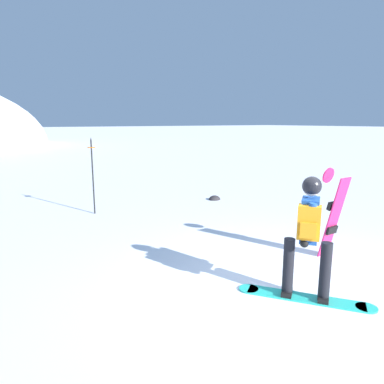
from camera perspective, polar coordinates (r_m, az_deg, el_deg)
name	(u,v)px	position (r m, az deg, el deg)	size (l,w,h in m)	color
ground_plane	(295,287)	(5.72, 16.11, -14.24)	(300.00, 300.00, 0.00)	white
snowboarder_main	(308,236)	(5.04, 18.02, -6.67)	(1.20, 1.54, 1.71)	#23B7A3
spare_snowboard	(333,213)	(6.79, 21.46, -3.18)	(0.28, 0.40, 1.62)	#D11E5B
piste_marker_near	(93,171)	(9.69, -15.52, 3.27)	(0.20, 0.20, 2.01)	black
rock_small	(214,200)	(11.23, 3.60, -1.23)	(0.38, 0.32, 0.27)	#282628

